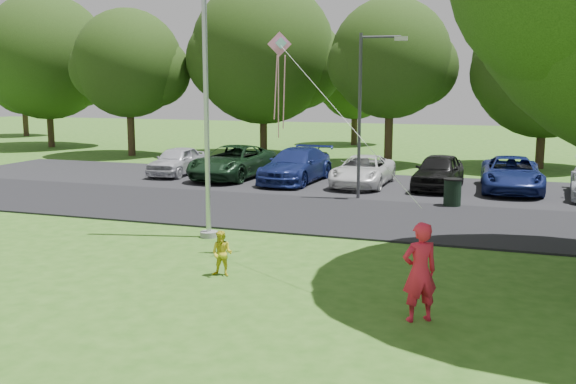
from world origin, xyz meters
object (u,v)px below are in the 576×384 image
(kite, at_px, (282,65))
(child_yellow, at_px, (222,254))
(woman, at_px, (420,272))
(street_lamp, at_px, (366,101))
(trash_can, at_px, (452,193))
(flagpole, at_px, (206,88))

(kite, bearing_deg, child_yellow, -134.64)
(woman, height_order, kite, kite)
(street_lamp, bearing_deg, trash_can, -13.41)
(kite, bearing_deg, street_lamp, 62.16)
(woman, xyz_separation_m, child_yellow, (-4.56, 1.40, -0.41))
(woman, bearing_deg, child_yellow, -49.70)
(street_lamp, bearing_deg, flagpole, -117.96)
(kite, bearing_deg, flagpole, 129.35)
(trash_can, distance_m, woman, 11.53)
(flagpole, relative_size, street_lamp, 1.64)
(street_lamp, bearing_deg, child_yellow, -101.36)
(trash_can, bearing_deg, flagpole, -132.05)
(flagpole, xyz_separation_m, trash_can, (6.15, 6.82, -3.65))
(flagpole, bearing_deg, child_yellow, -59.68)
(flagpole, height_order, child_yellow, flagpole)
(street_lamp, xyz_separation_m, trash_can, (3.22, -0.42, -3.16))
(flagpole, distance_m, kite, 2.96)
(street_lamp, height_order, kite, street_lamp)
(child_yellow, distance_m, kite, 4.75)
(street_lamp, height_order, trash_can, street_lamp)
(trash_can, bearing_deg, child_yellow, -112.67)
(street_lamp, relative_size, woman, 3.31)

